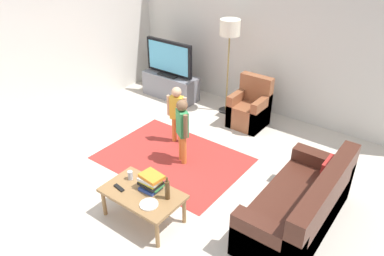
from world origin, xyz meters
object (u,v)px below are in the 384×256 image
(couch, at_px, (303,208))
(coffee_table, at_px, (143,195))
(floor_lamp, at_px, (230,33))
(armchair, at_px, (250,109))
(plate, at_px, (149,204))
(tv, at_px, (169,59))
(bottle, at_px, (167,190))
(tv_stand, at_px, (171,86))
(book_stack, at_px, (151,182))
(child_near_tv, at_px, (177,110))
(child_center, at_px, (182,126))
(tv_remote, at_px, (119,188))
(soda_can, at_px, (130,175))

(couch, xyz_separation_m, coffee_table, (-1.64, -1.05, 0.08))
(floor_lamp, bearing_deg, armchair, -16.90)
(armchair, distance_m, plate, 3.10)
(tv, bearing_deg, couch, -27.57)
(floor_lamp, bearing_deg, bottle, -70.26)
(tv_stand, relative_size, bottle, 3.85)
(couch, bearing_deg, tv, 152.43)
(couch, bearing_deg, book_stack, -149.72)
(couch, relative_size, coffee_table, 1.80)
(child_near_tv, distance_m, bottle, 1.96)
(tv_stand, bearing_deg, child_center, -45.83)
(armchair, bearing_deg, tv, 179.44)
(tv_stand, bearing_deg, book_stack, -53.95)
(child_center, bearing_deg, child_near_tv, 136.82)
(tv_remote, bearing_deg, tv, 128.79)
(tv, relative_size, floor_lamp, 0.62)
(tv, bearing_deg, child_center, -45.47)
(tv_remote, xyz_separation_m, soda_can, (-0.02, 0.22, 0.05))
(book_stack, bearing_deg, tv_remote, -143.58)
(armchair, bearing_deg, plate, -83.23)
(couch, bearing_deg, bottle, -144.23)
(child_center, height_order, soda_can, child_center)
(book_stack, bearing_deg, bottle, -3.99)
(floor_lamp, bearing_deg, plate, -73.08)
(soda_can, distance_m, plate, 0.57)
(bottle, bearing_deg, book_stack, 176.01)
(book_stack, distance_m, tv_remote, 0.42)
(couch, xyz_separation_m, armchair, (-1.78, 1.91, 0.01))
(bottle, relative_size, soda_can, 2.59)
(couch, bearing_deg, plate, -140.49)
(child_near_tv, xyz_separation_m, book_stack, (0.87, -1.57, -0.07))
(tv, bearing_deg, coffee_table, -55.44)
(tv, relative_size, child_near_tv, 1.10)
(tv, distance_m, coffee_table, 3.65)
(tv, xyz_separation_m, couch, (3.69, -1.93, -0.56))
(tv, xyz_separation_m, book_stack, (2.10, -2.86, -0.32))
(armchair, height_order, soda_can, armchair)
(child_near_tv, height_order, child_center, child_center)
(coffee_table, relative_size, bottle, 3.21)
(couch, bearing_deg, coffee_table, -147.35)
(tv, distance_m, plate, 3.87)
(tv_stand, height_order, soda_can, soda_can)
(child_center, height_order, bottle, child_center)
(tv, distance_m, armchair, 1.98)
(floor_lamp, height_order, tv_remote, floor_lamp)
(tv_stand, bearing_deg, tv_remote, -60.40)
(soda_can, relative_size, plate, 0.55)
(tv_stand, relative_size, couch, 0.67)
(book_stack, xyz_separation_m, bottle, (0.28, -0.02, 0.02))
(armchair, xyz_separation_m, bottle, (0.47, -2.86, 0.25))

